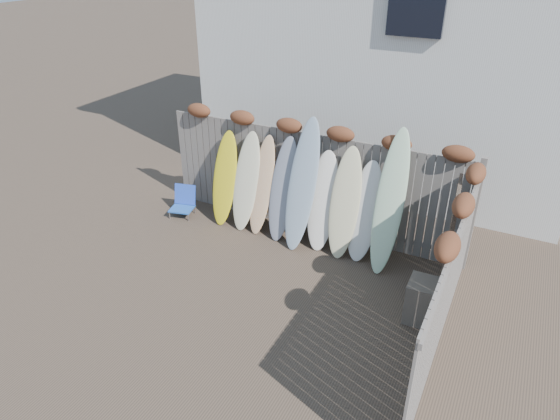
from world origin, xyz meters
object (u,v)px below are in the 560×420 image
at_px(surfboard_0, 225,179).
at_px(beach_chair, 184,202).
at_px(lattice_panel, 448,250).
at_px(wooden_crate, 426,302).

bearing_deg(surfboard_0, beach_chair, -170.25).
height_order(beach_chair, lattice_panel, lattice_panel).
distance_m(wooden_crate, lattice_panel, 0.84).
bearing_deg(lattice_panel, wooden_crate, -107.55).
bearing_deg(wooden_crate, lattice_panel, 78.28).
bearing_deg(beach_chair, lattice_panel, -5.79).
relative_size(beach_chair, lattice_panel, 0.31).
bearing_deg(lattice_panel, beach_chair, 168.37).
xyz_separation_m(beach_chair, lattice_panel, (5.37, -0.54, 0.71)).
relative_size(lattice_panel, surfboard_0, 1.04).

